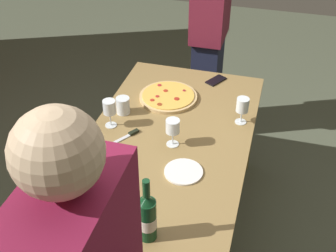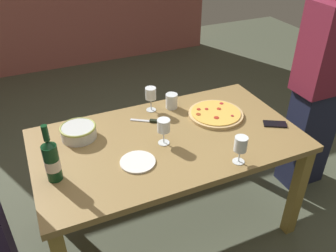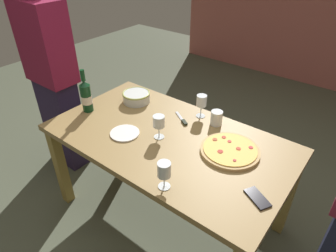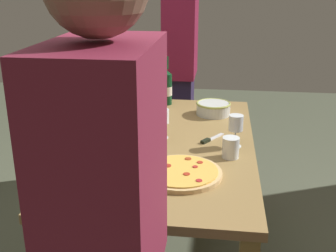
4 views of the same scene
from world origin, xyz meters
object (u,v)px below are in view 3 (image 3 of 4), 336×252
wine_glass_near_pizza (164,170)px  wine_glass_by_bottle (202,102)px  pizza (230,150)px  wine_glass_far_left (159,123)px  serving_bowl (136,97)px  cup_amber (216,118)px  wine_bottle (86,96)px  cell_phone (257,198)px  dining_table (168,148)px  pizza_knife (182,120)px  person_host (53,77)px  side_plate (125,133)px

wine_glass_near_pizza → wine_glass_by_bottle: bearing=108.0°
pizza → wine_glass_far_left: size_ratio=2.26×
pizza → wine_glass_near_pizza: size_ratio=2.24×
serving_bowl → wine_glass_near_pizza: size_ratio=1.34×
serving_bowl → cup_amber: (0.66, 0.10, 0.01)m
wine_bottle → cell_phone: (1.37, -0.04, -0.12)m
dining_table → cell_phone: bearing=-11.8°
pizza_knife → wine_glass_near_pizza: bearing=-62.8°
cup_amber → person_host: 1.39m
dining_table → serving_bowl: (-0.49, 0.22, 0.14)m
serving_bowl → cup_amber: size_ratio=2.12×
wine_glass_far_left → pizza_knife: 0.28m
dining_table → pizza: pizza is taller
wine_bottle → wine_glass_far_left: wine_bottle is taller
wine_glass_far_left → serving_bowl: bearing=149.5°
cell_phone → serving_bowl: bearing=-77.8°
dining_table → person_host: (-1.16, -0.06, 0.22)m
person_host → cell_phone: bearing=-5.4°
cup_amber → side_plate: bearing=-131.4°
serving_bowl → wine_glass_far_left: size_ratio=1.35×
pizza → person_host: 1.57m
side_plate → pizza: bearing=21.8°
side_plate → person_host: 0.93m
pizza → pizza_knife: (-0.44, 0.11, -0.01)m
wine_glass_by_bottle → person_host: 1.26m
wine_bottle → pizza_knife: wine_bottle is taller
pizza → serving_bowl: (-0.89, 0.12, 0.03)m
dining_table → side_plate: (-0.25, -0.15, 0.10)m
wine_glass_near_pizza → cup_amber: bearing=97.4°
pizza_knife → side_plate: bearing=-119.5°
wine_glass_near_pizza → wine_glass_far_left: size_ratio=1.01×
wine_bottle → pizza: bearing=11.0°
wine_glass_by_bottle → cell_phone: wine_glass_by_bottle is taller
serving_bowl → side_plate: size_ratio=1.10×
side_plate → cell_phone: size_ratio=1.37×
wine_bottle → cup_amber: size_ratio=3.19×
pizza → wine_glass_by_bottle: (-0.37, 0.24, 0.11)m
side_plate → cell_phone: (0.93, 0.01, 0.00)m
wine_glass_near_pizza → cell_phone: bearing=27.8°
pizza → wine_glass_by_bottle: 0.45m
wine_glass_near_pizza → serving_bowl: bearing=141.8°
pizza_knife → wine_glass_by_bottle: bearing=62.4°
serving_bowl → cup_amber: bearing=8.7°
person_host → cup_amber: bearing=13.2°
serving_bowl → person_host: 0.73m
pizza → wine_glass_by_bottle: size_ratio=2.16×
dining_table → wine_glass_far_left: bearing=-139.1°
serving_bowl → side_plate: bearing=-57.1°
wine_bottle → person_host: 0.49m
wine_bottle → side_plate: (0.43, -0.05, -0.12)m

